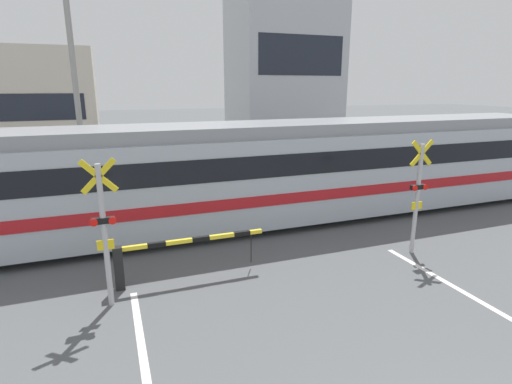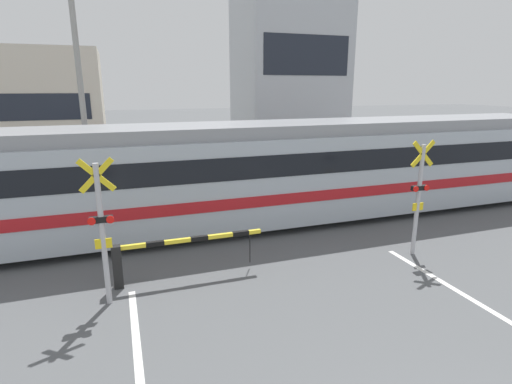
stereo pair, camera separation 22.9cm
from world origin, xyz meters
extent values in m
cube|color=#6B6051|center=(0.00, 9.58, 0.04)|extent=(50.00, 0.10, 0.08)
cube|color=#6B6051|center=(0.00, 11.01, 0.04)|extent=(50.00, 0.10, 0.08)
cube|color=#ADB7C1|center=(2.11, 10.29, 1.55)|extent=(20.44, 2.76, 2.65)
cube|color=gray|center=(2.11, 10.29, 3.06)|extent=(20.24, 2.43, 0.36)
cube|color=red|center=(2.11, 10.29, 1.16)|extent=(20.46, 2.81, 0.32)
cube|color=black|center=(2.11, 10.29, 2.15)|extent=(19.62, 2.80, 0.64)
cylinder|color=black|center=(-4.23, 9.58, 0.38)|extent=(0.76, 0.12, 0.76)
cylinder|color=black|center=(-4.23, 11.01, 0.38)|extent=(0.76, 0.12, 0.76)
cylinder|color=black|center=(8.45, 9.58, 0.38)|extent=(0.76, 0.12, 0.76)
cylinder|color=black|center=(8.45, 11.01, 0.38)|extent=(0.76, 0.12, 0.76)
cube|color=black|center=(-3.62, 7.23, 0.50)|extent=(0.20, 0.20, 0.99)
cube|color=yellow|center=(-1.95, 7.23, 0.93)|extent=(3.33, 0.09, 0.09)
cube|color=black|center=(-2.79, 7.23, 0.93)|extent=(0.40, 0.10, 0.10)
cube|color=black|center=(-1.79, 7.23, 0.93)|extent=(0.40, 0.10, 0.10)
cube|color=black|center=(-0.79, 7.23, 0.93)|extent=(0.40, 0.10, 0.10)
cylinder|color=black|center=(-0.55, 7.23, 0.51)|extent=(0.02, 0.02, 0.74)
cube|color=black|center=(3.62, 13.50, 0.50)|extent=(0.20, 0.20, 0.99)
cube|color=yellow|center=(1.95, 13.50, 0.93)|extent=(3.33, 0.09, 0.09)
cube|color=black|center=(2.79, 13.50, 0.93)|extent=(0.40, 0.10, 0.10)
cube|color=black|center=(1.79, 13.50, 0.93)|extent=(0.40, 0.10, 0.10)
cube|color=black|center=(0.79, 13.50, 0.93)|extent=(0.40, 0.10, 0.10)
cylinder|color=black|center=(0.55, 13.50, 0.51)|extent=(0.02, 0.02, 0.74)
cylinder|color=#B2B2B7|center=(-3.82, 6.61, 1.47)|extent=(0.11, 0.11, 2.93)
cube|color=yellow|center=(-3.82, 6.61, 2.70)|extent=(0.68, 0.04, 0.68)
cube|color=yellow|center=(-3.82, 6.61, 2.70)|extent=(0.68, 0.04, 0.68)
cube|color=black|center=(-3.82, 6.61, 1.82)|extent=(0.44, 0.12, 0.12)
cylinder|color=red|center=(-3.99, 6.53, 1.82)|extent=(0.15, 0.03, 0.15)
cylinder|color=red|center=(-3.65, 6.53, 1.82)|extent=(0.15, 0.03, 0.15)
cube|color=yellow|center=(-3.82, 6.59, 1.32)|extent=(0.32, 0.03, 0.20)
cylinder|color=#B2B2B7|center=(3.82, 6.61, 1.47)|extent=(0.11, 0.11, 2.93)
cube|color=yellow|center=(3.82, 6.61, 2.70)|extent=(0.68, 0.04, 0.68)
cube|color=yellow|center=(3.82, 6.61, 2.70)|extent=(0.68, 0.04, 0.68)
cube|color=black|center=(3.82, 6.61, 1.82)|extent=(0.44, 0.12, 0.12)
cylinder|color=red|center=(3.65, 6.53, 1.82)|extent=(0.15, 0.03, 0.15)
cylinder|color=red|center=(3.99, 6.53, 1.82)|extent=(0.15, 0.03, 0.15)
cube|color=yellow|center=(3.82, 6.59, 1.32)|extent=(0.32, 0.03, 0.20)
cube|color=beige|center=(-7.13, 22.55, 3.09)|extent=(6.33, 5.06, 6.19)
cube|color=#1E232D|center=(-7.13, 20.00, 3.40)|extent=(5.32, 0.03, 1.24)
cube|color=#B2B7BC|center=(7.09, 22.55, 5.49)|extent=(6.23, 5.06, 10.98)
cube|color=#1E232D|center=(7.09, 20.00, 6.04)|extent=(5.24, 0.03, 2.20)
cylinder|color=gray|center=(-4.57, 16.00, 3.81)|extent=(0.22, 0.22, 7.61)
camera|label=1|loc=(-3.60, -1.29, 4.33)|focal=28.00mm
camera|label=2|loc=(-3.38, -1.37, 4.33)|focal=28.00mm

